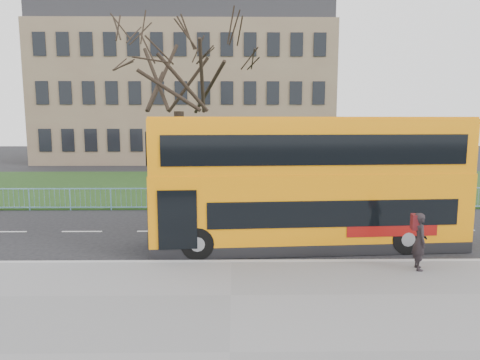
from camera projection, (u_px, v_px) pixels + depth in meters
ground at (232, 250)px, 14.65m from camera, size 120.00×120.00×0.00m
pavement at (230, 355)px, 7.96m from camera, size 80.00×10.50×0.12m
kerb at (232, 263)px, 13.11m from camera, size 80.00×0.20×0.14m
grass_verge at (233, 186)px, 28.81m from camera, size 80.00×15.40×0.08m
guard_railing at (233, 199)px, 21.11m from camera, size 40.00×0.12×1.10m
bare_tree at (179, 95)px, 23.71m from camera, size 8.03×8.03×11.48m
civic_building at (189, 97)px, 48.28m from camera, size 30.00×15.00×14.00m
yellow_bus at (308, 179)px, 14.74m from camera, size 10.77×3.24×4.45m
pedestrian at (420, 241)px, 12.28m from camera, size 0.48×0.66×1.66m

